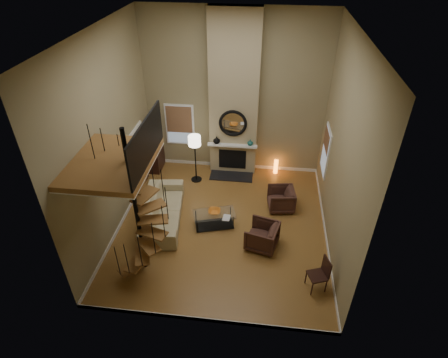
# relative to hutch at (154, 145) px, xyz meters

# --- Properties ---
(ground) EXTENTS (6.00, 6.50, 0.01)m
(ground) POSITION_rel_hutch_xyz_m (2.77, -2.82, -0.95)
(ground) COLOR #AC7837
(ground) RESTS_ON ground
(back_wall) EXTENTS (6.00, 0.02, 5.50)m
(back_wall) POSITION_rel_hutch_xyz_m (2.77, 0.43, 1.80)
(back_wall) COLOR #93865E
(back_wall) RESTS_ON ground
(front_wall) EXTENTS (6.00, 0.02, 5.50)m
(front_wall) POSITION_rel_hutch_xyz_m (2.77, -6.07, 1.80)
(front_wall) COLOR #93865E
(front_wall) RESTS_ON ground
(left_wall) EXTENTS (0.02, 6.50, 5.50)m
(left_wall) POSITION_rel_hutch_xyz_m (-0.23, -2.82, 1.80)
(left_wall) COLOR #93865E
(left_wall) RESTS_ON ground
(right_wall) EXTENTS (0.02, 6.50, 5.50)m
(right_wall) POSITION_rel_hutch_xyz_m (5.77, -2.82, 1.80)
(right_wall) COLOR #93865E
(right_wall) RESTS_ON ground
(ceiling) EXTENTS (6.00, 6.50, 0.01)m
(ceiling) POSITION_rel_hutch_xyz_m (2.77, -2.82, 4.54)
(ceiling) COLOR silver
(ceiling) RESTS_ON back_wall
(baseboard_back) EXTENTS (6.00, 0.02, 0.12)m
(baseboard_back) POSITION_rel_hutch_xyz_m (2.77, 0.42, -0.89)
(baseboard_back) COLOR white
(baseboard_back) RESTS_ON ground
(baseboard_front) EXTENTS (6.00, 0.02, 0.12)m
(baseboard_front) POSITION_rel_hutch_xyz_m (2.77, -6.06, -0.89)
(baseboard_front) COLOR white
(baseboard_front) RESTS_ON ground
(baseboard_left) EXTENTS (0.02, 6.50, 0.12)m
(baseboard_left) POSITION_rel_hutch_xyz_m (-0.22, -2.82, -0.89)
(baseboard_left) COLOR white
(baseboard_left) RESTS_ON ground
(baseboard_right) EXTENTS (0.02, 6.50, 0.12)m
(baseboard_right) POSITION_rel_hutch_xyz_m (5.76, -2.82, -0.89)
(baseboard_right) COLOR white
(baseboard_right) RESTS_ON ground
(chimney_breast) EXTENTS (1.60, 0.38, 5.50)m
(chimney_breast) POSITION_rel_hutch_xyz_m (2.77, 0.24, 1.80)
(chimney_breast) COLOR tan
(chimney_breast) RESTS_ON ground
(hearth) EXTENTS (1.50, 0.60, 0.04)m
(hearth) POSITION_rel_hutch_xyz_m (2.77, -0.25, -0.93)
(hearth) COLOR black
(hearth) RESTS_ON ground
(firebox) EXTENTS (0.95, 0.02, 0.72)m
(firebox) POSITION_rel_hutch_xyz_m (2.77, 0.04, -0.40)
(firebox) COLOR black
(firebox) RESTS_ON chimney_breast
(mantel) EXTENTS (1.70, 0.18, 0.06)m
(mantel) POSITION_rel_hutch_xyz_m (2.77, -0.04, 0.20)
(mantel) COLOR white
(mantel) RESTS_ON chimney_breast
(mirror_frame) EXTENTS (0.94, 0.10, 0.94)m
(mirror_frame) POSITION_rel_hutch_xyz_m (2.77, 0.02, 1.00)
(mirror_frame) COLOR black
(mirror_frame) RESTS_ON chimney_breast
(mirror_disc) EXTENTS (0.80, 0.01, 0.80)m
(mirror_disc) POSITION_rel_hutch_xyz_m (2.77, 0.03, 1.00)
(mirror_disc) COLOR white
(mirror_disc) RESTS_ON chimney_breast
(vase_left) EXTENTS (0.24, 0.24, 0.25)m
(vase_left) POSITION_rel_hutch_xyz_m (2.22, -0.00, 0.35)
(vase_left) COLOR black
(vase_left) RESTS_ON mantel
(vase_right) EXTENTS (0.20, 0.20, 0.21)m
(vase_right) POSITION_rel_hutch_xyz_m (3.37, -0.00, 0.33)
(vase_right) COLOR #18554F
(vase_right) RESTS_ON mantel
(window_back) EXTENTS (1.02, 0.06, 1.52)m
(window_back) POSITION_rel_hutch_xyz_m (0.87, 0.40, 0.67)
(window_back) COLOR white
(window_back) RESTS_ON back_wall
(window_right) EXTENTS (0.06, 1.02, 1.52)m
(window_right) POSITION_rel_hutch_xyz_m (5.74, -0.82, 0.68)
(window_right) COLOR white
(window_right) RESTS_ON right_wall
(entry_door) EXTENTS (0.10, 1.05, 2.16)m
(entry_door) POSITION_rel_hutch_xyz_m (-0.19, -1.02, 0.10)
(entry_door) COLOR white
(entry_door) RESTS_ON ground
(loft) EXTENTS (1.70, 2.20, 1.09)m
(loft) POSITION_rel_hutch_xyz_m (0.72, -4.62, 2.29)
(loft) COLOR olive
(loft) RESTS_ON left_wall
(spiral_stair) EXTENTS (1.47, 1.47, 4.06)m
(spiral_stair) POSITION_rel_hutch_xyz_m (0.99, -4.61, 0.83)
(spiral_stair) COLOR black
(spiral_stair) RESTS_ON ground
(hutch) EXTENTS (0.41, 0.88, 1.97)m
(hutch) POSITION_rel_hutch_xyz_m (0.00, 0.00, 0.00)
(hutch) COLOR black
(hutch) RESTS_ON ground
(sofa) EXTENTS (1.39, 2.79, 0.78)m
(sofa) POSITION_rel_hutch_xyz_m (0.96, -2.76, -0.55)
(sofa) COLOR tan
(sofa) RESTS_ON ground
(armchair_near) EXTENTS (0.90, 0.88, 0.72)m
(armchair_near) POSITION_rel_hutch_xyz_m (4.55, -1.79, -0.60)
(armchair_near) COLOR #482921
(armchair_near) RESTS_ON ground
(armchair_far) EXTENTS (1.01, 0.99, 0.76)m
(armchair_far) POSITION_rel_hutch_xyz_m (4.02, -3.53, -0.60)
(armchair_far) COLOR #482921
(armchair_far) RESTS_ON ground
(coffee_table) EXTENTS (1.33, 0.92, 0.45)m
(coffee_table) POSITION_rel_hutch_xyz_m (2.54, -2.86, -0.67)
(coffee_table) COLOR silver
(coffee_table) RESTS_ON ground
(bowl) EXTENTS (0.36, 0.36, 0.09)m
(bowl) POSITION_rel_hutch_xyz_m (2.54, -2.81, -0.45)
(bowl) COLOR orange
(bowl) RESTS_ON coffee_table
(book) EXTENTS (0.23, 0.30, 0.03)m
(book) POSITION_rel_hutch_xyz_m (2.89, -3.01, -0.49)
(book) COLOR gray
(book) RESTS_ON coffee_table
(floor_lamp) EXTENTS (0.41, 0.41, 1.72)m
(floor_lamp) POSITION_rel_hutch_xyz_m (1.57, -0.58, 0.46)
(floor_lamp) COLOR black
(floor_lamp) RESTS_ON ground
(accent_lamp) EXTENTS (0.15, 0.15, 0.52)m
(accent_lamp) POSITION_rel_hutch_xyz_m (4.31, 0.21, -0.70)
(accent_lamp) COLOR orange
(accent_lamp) RESTS_ON ground
(side_chair) EXTENTS (0.53, 0.52, 0.92)m
(side_chair) POSITION_rel_hutch_xyz_m (5.39, -4.79, -0.42)
(side_chair) COLOR black
(side_chair) RESTS_ON ground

